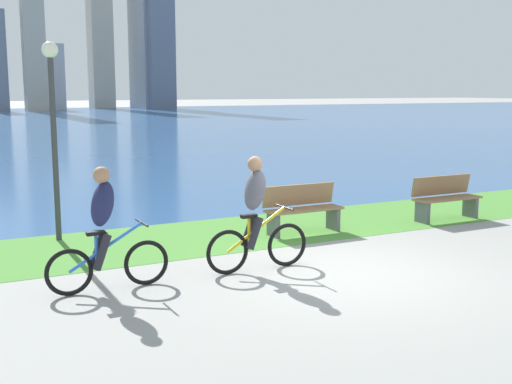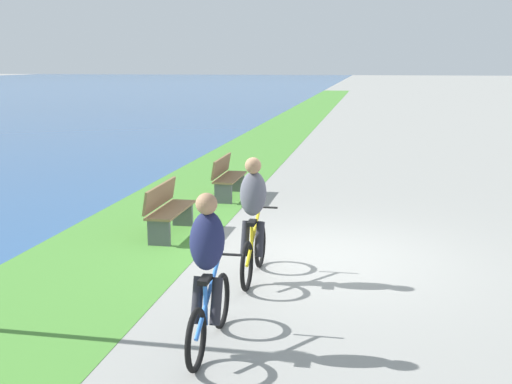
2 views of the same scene
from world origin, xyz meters
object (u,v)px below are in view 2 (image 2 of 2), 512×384
object	(u,v)px
cyclist_lead	(253,220)
bench_far_along_path	(227,177)
cyclist_trailing	(208,272)
bench_near_path	(168,210)

from	to	relation	value
cyclist_lead	bench_far_along_path	distance (m)	5.43
cyclist_trailing	bench_far_along_path	xyz separation A→B (m)	(7.40, 1.52, -0.38)
cyclist_lead	cyclist_trailing	world-z (taller)	cyclist_lead
bench_far_along_path	cyclist_lead	bearing A→B (deg)	-163.13
cyclist_trailing	bench_near_path	xyz separation A→B (m)	(4.16, 1.82, -0.38)
cyclist_trailing	bench_near_path	bearing A→B (deg)	23.66
bench_near_path	cyclist_trailing	bearing A→B (deg)	-156.34
cyclist_lead	bench_near_path	xyz separation A→B (m)	(1.94, 1.87, -0.39)
bench_far_along_path	bench_near_path	bearing A→B (deg)	174.74
cyclist_lead	cyclist_trailing	distance (m)	2.21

